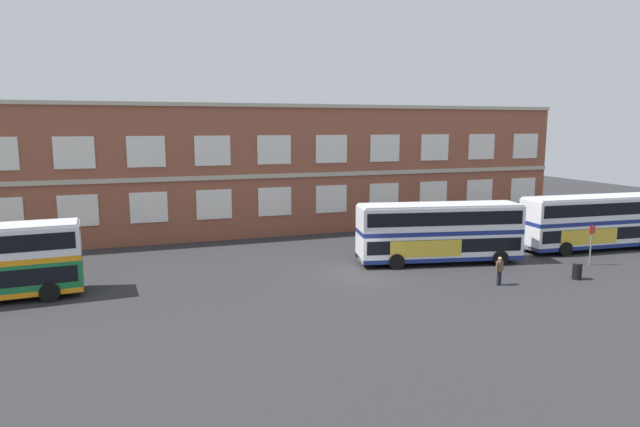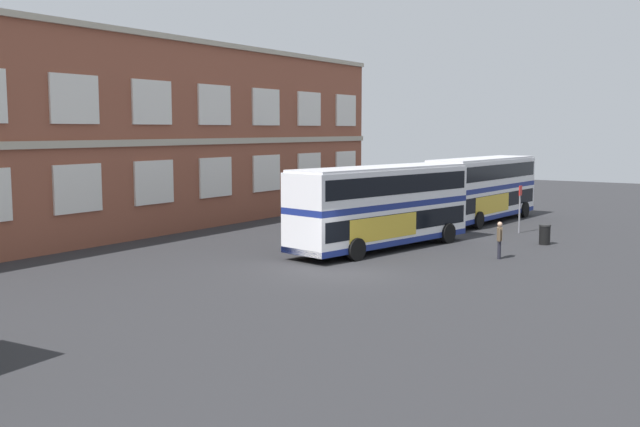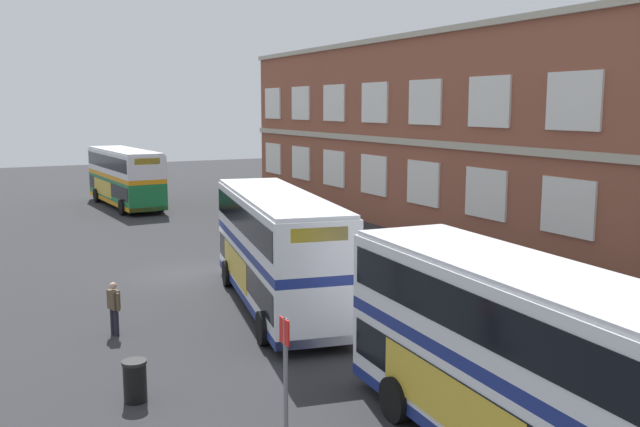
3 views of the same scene
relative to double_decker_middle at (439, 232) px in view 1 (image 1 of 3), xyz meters
The scene contains 7 objects.
ground_plane 6.52m from the double_decker_middle, behind, with size 120.00×120.00×0.00m, color #2B2B2D.
brick_terminal_building 17.57m from the double_decker_middle, 109.42° to the left, with size 50.27×8.19×11.05m.
double_decker_middle is the anchor object (origin of this frame).
double_decker_far 13.02m from the double_decker_middle, ahead, with size 11.15×3.43×4.07m.
waiting_passenger 5.95m from the double_decker_middle, 84.50° to the right, with size 0.63×0.36×1.70m.
bus_stand_flag 10.08m from the double_decker_middle, 22.80° to the right, with size 0.44×0.10×2.70m.
station_litter_bin 8.77m from the double_decker_middle, 47.41° to the right, with size 0.60×0.60×1.03m.
Camera 1 is at (-13.50, -30.01, 9.25)m, focal length 30.78 mm.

